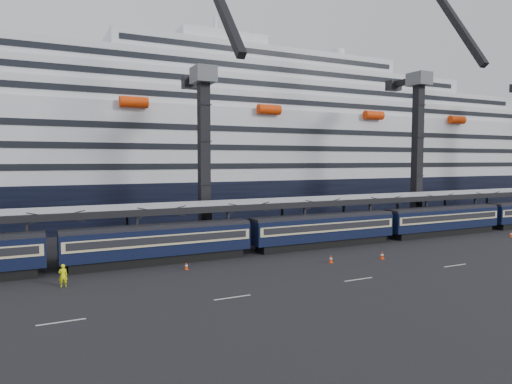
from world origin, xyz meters
TOP-DOWN VIEW (x-y plane):
  - ground at (0.00, 0.00)m, footprint 260.00×260.00m
  - train at (-4.65, 10.00)m, footprint 133.05×3.00m
  - canopy at (0.00, 14.00)m, footprint 130.00×6.25m
  - cruise_ship at (-1.08, 45.99)m, footprint 214.09×28.84m
  - crane_dark_near at (-20.00, 18.59)m, footprint 4.50×17.75m
  - crane_dark_mid at (15.00, 17.59)m, footprint 4.50×18.24m
  - worker at (-37.39, 4.82)m, footprint 0.71×0.48m
  - traffic_cone_b at (-26.45, 6.15)m, footprint 0.37×0.37m
  - traffic_cone_c at (-6.48, 1.49)m, footprint 0.43×0.43m
  - traffic_cone_d at (-12.32, 2.48)m, footprint 0.41×0.41m
  - traffic_cone_e at (18.84, 4.55)m, footprint 0.40×0.40m

SIDE VIEW (x-z plane):
  - ground at x=0.00m, z-range 0.00..0.00m
  - traffic_cone_b at x=-26.45m, z-range 0.00..0.73m
  - traffic_cone_e at x=18.84m, z-range -0.01..0.80m
  - traffic_cone_d at x=-12.32m, z-range -0.01..0.81m
  - traffic_cone_c at x=-6.48m, z-range -0.01..0.85m
  - worker at x=-37.39m, z-range 0.00..1.91m
  - train at x=-4.65m, z-range 0.18..4.23m
  - canopy at x=0.00m, z-range 2.49..8.01m
  - crane_dark_near at x=-20.00m, z-range -5.61..29.47m
  - cruise_ship at x=-1.08m, z-range -4.66..29.34m
  - crane_dark_mid at x=15.00m, z-range -6.46..33.18m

